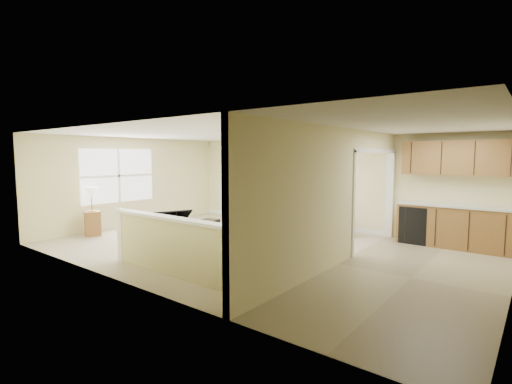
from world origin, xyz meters
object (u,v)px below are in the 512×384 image
Objects in this scene: loveseat at (315,219)px; piano_bench at (205,232)px; small_plant at (346,227)px; accent_table at (284,210)px; palm_plant at (257,205)px; piano at (164,210)px; lamp_stand at (92,215)px.

piano_bench is at bearing -134.26° from loveseat.
small_plant is at bearing -31.57° from loveseat.
piano_bench is 0.45× the size of loveseat.
palm_plant reaches higher than accent_table.
loveseat is at bearing 66.06° from piano.
piano_bench is at bearing 18.61° from piano.
loveseat is (3.01, 2.63, -0.29)m from piano.
loveseat is 2.90× the size of small_plant.
piano is 1.28× the size of loveseat.
loveseat is 2.49× the size of accent_table.
lamp_stand reaches higher than accent_table.
accent_table is at bearing 86.21° from piano_bench.
palm_plant is (-0.54, -0.55, 0.15)m from accent_table.
lamp_stand reaches higher than palm_plant.
piano reaches higher than accent_table.
loveseat is 1.43× the size of palm_plant.
palm_plant is at bearing 173.76° from loveseat.
piano is 3.19× the size of accent_table.
piano_bench is 1.31× the size of small_plant.
piano is 1.74m from piano_bench.
piano_bench is at bearing -131.53° from small_plant.
loveseat is 1.40× the size of lamp_stand.
accent_table is 0.57× the size of palm_plant.
small_plant is at bearing 3.63° from palm_plant.
small_plant is 0.48× the size of lamp_stand.
small_plant is at bearing 36.56° from lamp_stand.
lamp_stand is (-4.09, -3.98, 0.20)m from loveseat.
palm_plant is 0.98× the size of lamp_stand.
palm_plant is 2.03× the size of small_plant.
small_plant is (2.30, 2.60, -0.01)m from piano_bench.
accent_table reaches higher than small_plant.
piano_bench is 2.48m from palm_plant.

